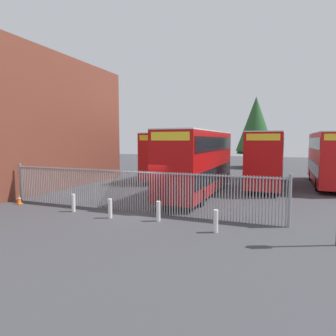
{
  "coord_description": "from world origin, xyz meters",
  "views": [
    {
      "loc": [
        7.02,
        -13.69,
        3.79
      ],
      "look_at": [
        0.0,
        4.0,
        2.0
      ],
      "focal_mm": 31.6,
      "sensor_mm": 36.0,
      "label": 1
    }
  ],
  "objects_px": {
    "double_decker_bus_far_back": "(267,157)",
    "double_decker_bus_behind_fence_left": "(174,154)",
    "bollard_near_left": "(73,203)",
    "bollard_far_right": "(216,221)",
    "double_decker_bus_behind_fence_right": "(330,157)",
    "bollard_center_front": "(110,208)",
    "double_decker_bus_near_gate": "(198,160)",
    "traffic_cone_by_gate": "(19,199)",
    "bollard_near_right": "(158,211)"
  },
  "relations": [
    {
      "from": "bollard_near_left",
      "to": "bollard_center_front",
      "type": "xyz_separation_m",
      "value": [
        2.52,
        -0.38,
        0.0
      ]
    },
    {
      "from": "bollard_near_right",
      "to": "traffic_cone_by_gate",
      "type": "bearing_deg",
      "value": 177.72
    },
    {
      "from": "bollard_near_right",
      "to": "traffic_cone_by_gate",
      "type": "xyz_separation_m",
      "value": [
        -9.22,
        0.37,
        -0.19
      ]
    },
    {
      "from": "double_decker_bus_behind_fence_right",
      "to": "bollard_center_front",
      "type": "relative_size",
      "value": 11.38
    },
    {
      "from": "bollard_near_left",
      "to": "bollard_near_right",
      "type": "height_order",
      "value": "same"
    },
    {
      "from": "double_decker_bus_near_gate",
      "to": "double_decker_bus_far_back",
      "type": "relative_size",
      "value": 1.0
    },
    {
      "from": "double_decker_bus_far_back",
      "to": "bollard_center_front",
      "type": "height_order",
      "value": "double_decker_bus_far_back"
    },
    {
      "from": "bollard_center_front",
      "to": "bollard_far_right",
      "type": "height_order",
      "value": "same"
    },
    {
      "from": "double_decker_bus_near_gate",
      "to": "bollard_center_front",
      "type": "relative_size",
      "value": 11.38
    },
    {
      "from": "bollard_near_left",
      "to": "bollard_far_right",
      "type": "height_order",
      "value": "same"
    },
    {
      "from": "double_decker_bus_behind_fence_left",
      "to": "double_decker_bus_behind_fence_right",
      "type": "distance_m",
      "value": 13.74
    },
    {
      "from": "double_decker_bus_near_gate",
      "to": "bollard_center_front",
      "type": "xyz_separation_m",
      "value": [
        -2.33,
        -7.46,
        -1.95
      ]
    },
    {
      "from": "bollard_near_left",
      "to": "bollard_far_right",
      "type": "bearing_deg",
      "value": -5.33
    },
    {
      "from": "double_decker_bus_near_gate",
      "to": "bollard_far_right",
      "type": "height_order",
      "value": "double_decker_bus_near_gate"
    },
    {
      "from": "double_decker_bus_behind_fence_left",
      "to": "double_decker_bus_behind_fence_right",
      "type": "height_order",
      "value": "same"
    },
    {
      "from": "double_decker_bus_far_back",
      "to": "bollard_center_front",
      "type": "bearing_deg",
      "value": -115.42
    },
    {
      "from": "double_decker_bus_behind_fence_left",
      "to": "bollard_center_front",
      "type": "distance_m",
      "value": 15.74
    },
    {
      "from": "bollard_near_left",
      "to": "bollard_far_right",
      "type": "distance_m",
      "value": 7.85
    },
    {
      "from": "double_decker_bus_behind_fence_right",
      "to": "double_decker_bus_behind_fence_left",
      "type": "bearing_deg",
      "value": -179.29
    },
    {
      "from": "double_decker_bus_near_gate",
      "to": "bollard_near_right",
      "type": "bearing_deg",
      "value": -89.32
    },
    {
      "from": "double_decker_bus_behind_fence_left",
      "to": "double_decker_bus_behind_fence_right",
      "type": "xyz_separation_m",
      "value": [
        13.74,
        0.17,
        0.0
      ]
    },
    {
      "from": "double_decker_bus_behind_fence_left",
      "to": "traffic_cone_by_gate",
      "type": "bearing_deg",
      "value": -106.53
    },
    {
      "from": "double_decker_bus_near_gate",
      "to": "bollard_near_right",
      "type": "distance_m",
      "value": 7.37
    },
    {
      "from": "double_decker_bus_far_back",
      "to": "bollard_near_left",
      "type": "bearing_deg",
      "value": -124.21
    },
    {
      "from": "bollard_center_front",
      "to": "traffic_cone_by_gate",
      "type": "height_order",
      "value": "bollard_center_front"
    },
    {
      "from": "bollard_far_right",
      "to": "double_decker_bus_near_gate",
      "type": "bearing_deg",
      "value": 110.79
    },
    {
      "from": "bollard_near_left",
      "to": "double_decker_bus_behind_fence_right",
      "type": "bearing_deg",
      "value": 47.74
    },
    {
      "from": "bollard_near_right",
      "to": "traffic_cone_by_gate",
      "type": "distance_m",
      "value": 9.23
    },
    {
      "from": "double_decker_bus_behind_fence_right",
      "to": "bollard_center_front",
      "type": "xyz_separation_m",
      "value": [
        -11.3,
        -15.6,
        -1.95
      ]
    },
    {
      "from": "bollard_center_front",
      "to": "bollard_near_right",
      "type": "xyz_separation_m",
      "value": [
        2.42,
        0.36,
        0.0
      ]
    },
    {
      "from": "bollard_center_front",
      "to": "traffic_cone_by_gate",
      "type": "relative_size",
      "value": 1.61
    },
    {
      "from": "double_decker_bus_far_back",
      "to": "bollard_far_right",
      "type": "distance_m",
      "value": 14.14
    },
    {
      "from": "bollard_center_front",
      "to": "double_decker_bus_near_gate",
      "type": "bearing_deg",
      "value": 72.65
    },
    {
      "from": "double_decker_bus_far_back",
      "to": "double_decker_bus_behind_fence_left",
      "type": "bearing_deg",
      "value": 168.45
    },
    {
      "from": "double_decker_bus_near_gate",
      "to": "traffic_cone_by_gate",
      "type": "bearing_deg",
      "value": -143.58
    },
    {
      "from": "traffic_cone_by_gate",
      "to": "bollard_near_right",
      "type": "bearing_deg",
      "value": -2.28
    },
    {
      "from": "double_decker_bus_far_back",
      "to": "double_decker_bus_near_gate",
      "type": "bearing_deg",
      "value": -123.94
    },
    {
      "from": "traffic_cone_by_gate",
      "to": "bollard_near_left",
      "type": "bearing_deg",
      "value": -4.56
    },
    {
      "from": "bollard_near_left",
      "to": "traffic_cone_by_gate",
      "type": "distance_m",
      "value": 4.3
    },
    {
      "from": "double_decker_bus_far_back",
      "to": "bollard_near_right",
      "type": "height_order",
      "value": "double_decker_bus_far_back"
    },
    {
      "from": "double_decker_bus_behind_fence_left",
      "to": "traffic_cone_by_gate",
      "type": "relative_size",
      "value": 18.32
    },
    {
      "from": "double_decker_bus_behind_fence_right",
      "to": "bollard_near_right",
      "type": "relative_size",
      "value": 11.38
    },
    {
      "from": "double_decker_bus_behind_fence_right",
      "to": "double_decker_bus_far_back",
      "type": "bearing_deg",
      "value": -157.61
    },
    {
      "from": "bollard_near_right",
      "to": "traffic_cone_by_gate",
      "type": "relative_size",
      "value": 1.61
    },
    {
      "from": "double_decker_bus_behind_fence_left",
      "to": "bollard_near_right",
      "type": "height_order",
      "value": "double_decker_bus_behind_fence_left"
    },
    {
      "from": "double_decker_bus_behind_fence_left",
      "to": "bollard_far_right",
      "type": "bearing_deg",
      "value": -63.89
    },
    {
      "from": "double_decker_bus_far_back",
      "to": "double_decker_bus_behind_fence_right",
      "type": "bearing_deg",
      "value": 22.39
    },
    {
      "from": "double_decker_bus_behind_fence_right",
      "to": "traffic_cone_by_gate",
      "type": "relative_size",
      "value": 18.32
    },
    {
      "from": "bollard_far_right",
      "to": "traffic_cone_by_gate",
      "type": "bearing_deg",
      "value": 174.94
    },
    {
      "from": "double_decker_bus_near_gate",
      "to": "double_decker_bus_behind_fence_left",
      "type": "relative_size",
      "value": 1.0
    }
  ]
}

